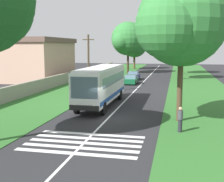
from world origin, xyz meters
name	(u,v)px	position (x,y,z in m)	size (l,w,h in m)	color
ground	(108,118)	(0.00, 0.00, 0.00)	(160.00, 160.00, 0.00)	#262628
grass_verge_left	(74,89)	(15.00, 8.20, 0.02)	(120.00, 8.00, 0.04)	#2D6628
grass_verge_right	(201,93)	(15.00, -8.20, 0.02)	(120.00, 8.00, 0.04)	#2D6628
centre_line	(134,91)	(15.00, 0.00, 0.00)	(110.00, 0.16, 0.01)	silver
coach_bus	(101,83)	(4.93, 1.80, 2.15)	(11.16, 2.62, 3.73)	white
zebra_crossing	(84,143)	(-6.40, 0.00, 0.00)	(4.05, 6.80, 0.01)	silver
trailing_car_0	(131,80)	(22.63, 1.56, 0.67)	(4.30, 1.78, 1.43)	#145933
trailing_car_1	(134,76)	(28.64, 2.05, 0.67)	(4.30, 1.78, 1.43)	navy
roadside_tree_left_0	(134,45)	(54.00, 5.64, 6.07)	(7.61, 6.52, 9.46)	brown
roadside_tree_left_2	(128,39)	(41.17, 5.19, 7.20)	(8.22, 7.14, 10.90)	#3D2D1E
roadside_tree_right_0	(180,42)	(31.05, -5.62, 6.47)	(6.52, 5.53, 9.35)	#4C3826
roadside_tree_right_1	(180,41)	(42.09, -5.71, 6.88)	(6.97, 6.00, 9.99)	#4C3826
roadside_tree_right_2	(179,24)	(0.26, -5.29, 7.27)	(8.17, 6.63, 10.75)	#4C3826
utility_pole	(88,63)	(12.01, 5.19, 3.70)	(0.24, 1.40, 7.03)	#473828
roadside_wall	(63,79)	(20.00, 11.60, 0.82)	(70.00, 0.40, 1.57)	gray
roadside_building	(38,59)	(24.94, 18.09, 3.60)	(14.19, 9.27, 7.12)	tan
pedestrian	(180,119)	(-2.99, -5.54, 0.91)	(0.34, 0.34, 1.69)	#26262D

